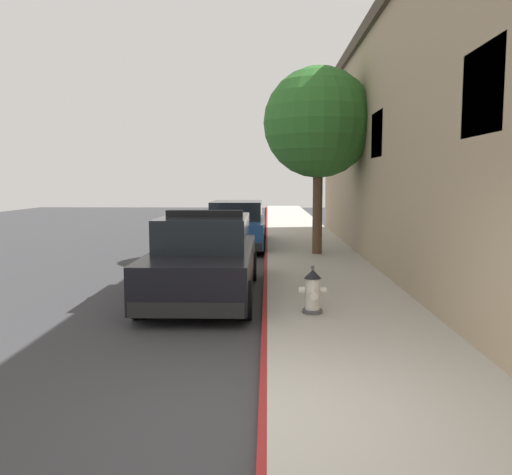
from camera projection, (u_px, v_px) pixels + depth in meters
ground_plane at (100, 265)px, 14.91m from camera, size 29.20×60.00×0.20m
sidewalk_pavement at (315, 259)px, 14.76m from camera, size 2.63×60.00×0.14m
curb_painted_edge at (266, 259)px, 14.79m from camera, size 0.08×60.00×0.14m
storefront_building at (501, 139)px, 12.81m from camera, size 6.21×22.89×6.47m
police_cruiser at (204, 258)px, 10.34m from camera, size 1.94×4.84×1.68m
parked_car_silver_ahead at (237, 226)px, 17.86m from camera, size 1.94×4.84×1.56m
fire_hydrant at (312, 291)px, 8.48m from camera, size 0.44×0.40×0.76m
street_tree at (318, 123)px, 15.09m from camera, size 3.12×3.12×5.30m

